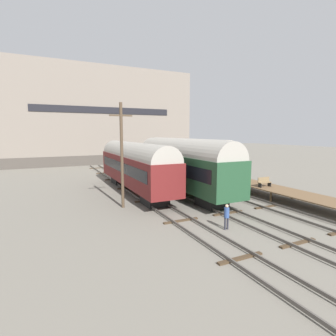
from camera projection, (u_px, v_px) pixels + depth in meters
ground_plane at (205, 204)px, 22.33m from camera, size 200.00×200.00×0.00m
track_left at (163, 208)px, 20.59m from camera, size 2.60×60.00×0.26m
track_middle at (206, 202)px, 22.31m from camera, size 2.60×60.00×0.26m
track_right at (242, 197)px, 24.02m from camera, size 2.60×60.00×0.26m
train_car_maroon at (134, 164)px, 26.43m from camera, size 2.91×16.10×5.09m
train_car_green at (182, 163)px, 25.71m from camera, size 3.12×15.72×5.44m
train_car_grey at (184, 156)px, 33.51m from camera, size 3.00×18.44×5.34m
station_platform at (282, 191)px, 23.36m from camera, size 2.97×13.90×0.97m
bench at (264, 182)px, 24.63m from camera, size 1.40×0.40×0.91m
person_worker at (227, 215)px, 16.31m from camera, size 0.32×0.32×1.62m
utility_pole at (122, 154)px, 20.71m from camera, size 1.80×0.24×8.36m
warehouse_building at (99, 117)px, 54.73m from camera, size 36.43×13.06×18.54m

